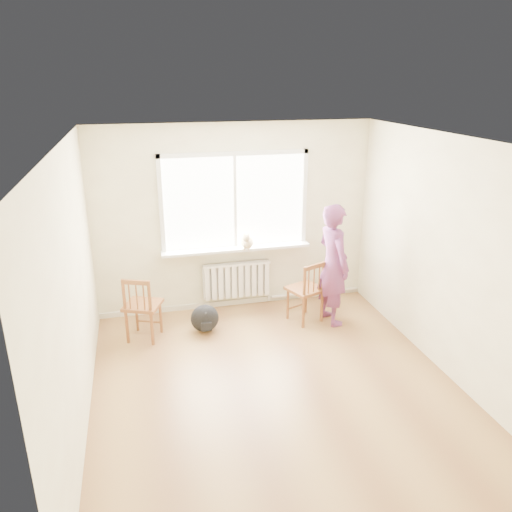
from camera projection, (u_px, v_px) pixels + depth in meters
floor at (277, 388)px, 5.56m from camera, size 4.50×4.50×0.00m
ceiling at (281, 142)px, 4.64m from camera, size 4.50×4.50×0.00m
back_wall at (235, 219)px, 7.15m from camera, size 4.00×0.01×2.70m
window at (235, 198)px, 7.02m from camera, size 2.12×0.05×1.42m
windowsill at (237, 249)px, 7.20m from camera, size 2.15×0.22×0.04m
radiator at (237, 280)px, 7.38m from camera, size 1.00×0.12×0.55m
heating_pipe at (315, 293)px, 7.81m from camera, size 1.40×0.04×0.04m
baseboard at (236, 302)px, 7.59m from camera, size 4.00×0.03×0.08m
chair_left at (141, 308)px, 6.44m from camera, size 0.57×0.56×0.90m
chair_right at (308, 292)px, 6.93m from camera, size 0.57×0.56×0.90m
person at (333, 265)px, 6.81m from camera, size 0.51×0.68×1.70m
cat at (247, 241)px, 7.10m from camera, size 0.24×0.39×0.27m
backpack at (205, 318)px, 6.74m from camera, size 0.42×0.34×0.38m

